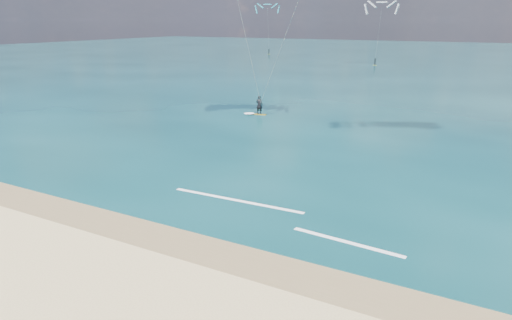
{
  "coord_description": "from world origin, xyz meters",
  "views": [
    {
      "loc": [
        10.11,
        -10.9,
        9.07
      ],
      "look_at": [
        -0.11,
        8.0,
        2.45
      ],
      "focal_mm": 32.0,
      "sensor_mm": 36.0,
      "label": 1
    }
  ],
  "objects": [
    {
      "name": "ground",
      "position": [
        0.0,
        40.0,
        0.0
      ],
      "size": [
        320.0,
        320.0,
        0.0
      ],
      "primitive_type": "plane",
      "color": "tan",
      "rests_on": "ground"
    },
    {
      "name": "wet_sand_strip",
      "position": [
        0.0,
        3.0,
        0.0
      ],
      "size": [
        320.0,
        2.4,
        0.01
      ],
      "primitive_type": "cube",
      "color": "brown",
      "rests_on": "ground"
    },
    {
      "name": "sea",
      "position": [
        0.0,
        104.0,
        0.02
      ],
      "size": [
        320.0,
        200.0,
        0.04
      ],
      "primitive_type": "cube",
      "color": "#082B30",
      "rests_on": "ground"
    },
    {
      "name": "kitesurfer_main",
      "position": [
        -8.27,
        24.51,
        8.63
      ],
      "size": [
        12.74,
        10.91,
        17.1
      ],
      "rotation": [
        0.0,
        0.0,
        0.14
      ],
      "color": "gold",
      "rests_on": "sea"
    },
    {
      "name": "shoreline_foam",
      "position": [
        1.28,
        7.38,
        0.04
      ],
      "size": [
        12.77,
        2.35,
        0.01
      ],
      "color": "white",
      "rests_on": "ground"
    },
    {
      "name": "distant_kites",
      "position": [
        -3.35,
        84.17,
        5.84
      ],
      "size": [
        87.61,
        37.53,
        12.87
      ],
      "color": "#418831",
      "rests_on": "ground"
    }
  ]
}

